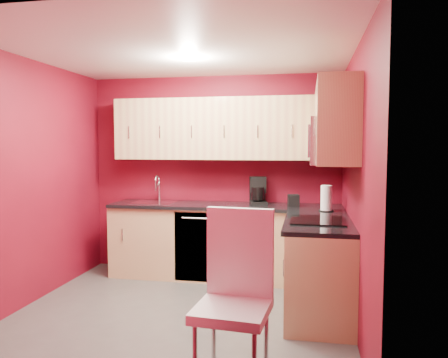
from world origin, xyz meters
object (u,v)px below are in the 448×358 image
(coffee_maker, at_px, (258,191))
(napkin_holder, at_px, (293,200))
(paper_towel, at_px, (326,198))
(sink, at_px, (155,200))
(dining_chair, at_px, (232,300))
(microwave, at_px, (331,141))

(coffee_maker, height_order, napkin_holder, coffee_maker)
(coffee_maker, bearing_deg, paper_towel, -43.30)
(sink, relative_size, dining_chair, 0.44)
(sink, bearing_deg, napkin_holder, -1.21)
(sink, distance_m, coffee_maker, 1.31)
(sink, height_order, coffee_maker, sink)
(paper_towel, relative_size, dining_chair, 0.24)
(sink, distance_m, napkin_holder, 1.72)
(sink, xyz_separation_m, dining_chair, (1.40, -2.38, -0.35))
(sink, distance_m, paper_towel, 2.12)
(sink, xyz_separation_m, paper_towel, (2.08, -0.35, 0.11))
(napkin_holder, relative_size, dining_chair, 0.12)
(microwave, xyz_separation_m, napkin_holder, (-0.37, 0.97, -0.68))
(napkin_holder, bearing_deg, sink, 178.79)
(coffee_maker, xyz_separation_m, dining_chair, (0.10, -2.48, -0.48))
(sink, bearing_deg, coffee_maker, 4.21)
(microwave, xyz_separation_m, paper_towel, (-0.01, 0.65, -0.61))
(microwave, relative_size, paper_towel, 2.71)
(sink, relative_size, coffee_maker, 1.58)
(microwave, relative_size, napkin_holder, 5.54)
(coffee_maker, distance_m, dining_chair, 2.53)
(microwave, height_order, napkin_holder, microwave)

